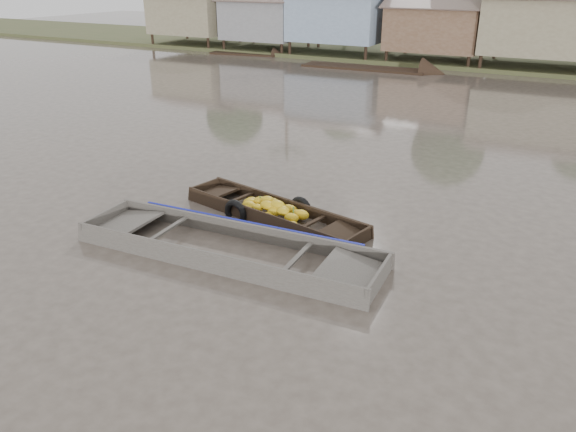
% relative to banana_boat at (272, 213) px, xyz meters
% --- Properties ---
extents(ground, '(120.00, 120.00, 0.00)m').
position_rel_banana_boat_xyz_m(ground, '(0.57, -2.65, -0.12)').
color(ground, '#4B4139').
rests_on(ground, ground).
extents(riverbank, '(120.00, 12.47, 10.22)m').
position_rel_banana_boat_xyz_m(riverbank, '(3.60, 29.22, 2.95)').
color(riverbank, '#384723').
rests_on(riverbank, ground).
extents(banana_boat, '(5.15, 2.19, 0.71)m').
position_rel_banana_boat_xyz_m(banana_boat, '(0.00, 0.00, 0.00)').
color(banana_boat, black).
rests_on(banana_boat, ground).
extents(viewer_boat, '(6.85, 2.17, 0.54)m').
position_rel_banana_boat_xyz_m(viewer_boat, '(0.19, -2.13, -0.07)').
color(viewer_boat, '#433F39').
rests_on(viewer_boat, ground).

